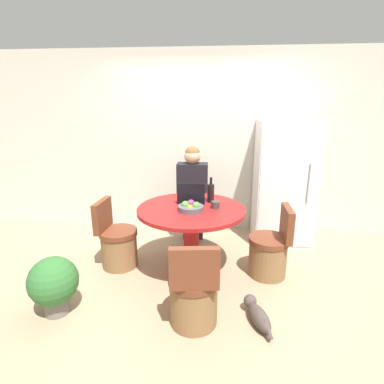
# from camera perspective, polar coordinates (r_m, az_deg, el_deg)

# --- Properties ---
(ground_plane) EXTENTS (12.00, 12.00, 0.00)m
(ground_plane) POSITION_cam_1_polar(r_m,az_deg,el_deg) (3.45, -0.63, -16.03)
(ground_plane) COLOR #9E8466
(wall_back) EXTENTS (7.00, 0.06, 2.60)m
(wall_back) POSITION_cam_1_polar(r_m,az_deg,el_deg) (4.44, 1.23, 9.23)
(wall_back) COLOR beige
(wall_back) RESTS_ON ground_plane
(refrigerator) EXTENTS (0.75, 0.69, 1.66)m
(refrigerator) POSITION_cam_1_polar(r_m,az_deg,el_deg) (4.24, 17.04, 1.70)
(refrigerator) COLOR white
(refrigerator) RESTS_ON ground_plane
(dining_table) EXTENTS (1.18, 1.18, 0.77)m
(dining_table) POSITION_cam_1_polar(r_m,az_deg,el_deg) (3.33, -0.15, -6.20)
(dining_table) COLOR maroon
(dining_table) RESTS_ON ground_plane
(chair_right_side) EXTENTS (0.44, 0.44, 0.80)m
(chair_right_side) POSITION_cam_1_polar(r_m,az_deg,el_deg) (3.48, 14.58, -11.08)
(chair_right_side) COLOR brown
(chair_right_side) RESTS_ON ground_plane
(chair_near_camera) EXTENTS (0.44, 0.45, 0.80)m
(chair_near_camera) POSITION_cam_1_polar(r_m,az_deg,el_deg) (2.70, 0.31, -19.20)
(chair_near_camera) COLOR brown
(chair_near_camera) RESTS_ON ground_plane
(chair_left_side) EXTENTS (0.44, 0.44, 0.80)m
(chair_left_side) POSITION_cam_1_polar(r_m,az_deg,el_deg) (3.67, -14.00, -9.62)
(chair_left_side) COLOR brown
(chair_left_side) RESTS_ON ground_plane
(person_seated) EXTENTS (0.40, 0.37, 1.33)m
(person_seated) POSITION_cam_1_polar(r_m,az_deg,el_deg) (4.04, 0.12, 0.38)
(person_seated) COLOR #2D2D38
(person_seated) RESTS_ON ground_plane
(laptop) EXTENTS (0.31, 0.24, 0.24)m
(laptop) POSITION_cam_1_polar(r_m,az_deg,el_deg) (3.41, -0.20, -1.21)
(laptop) COLOR #141947
(laptop) RESTS_ON dining_table
(fruit_bowl) EXTENTS (0.27, 0.27, 0.10)m
(fruit_bowl) POSITION_cam_1_polar(r_m,az_deg,el_deg) (3.16, -0.25, -2.90)
(fruit_bowl) COLOR #4C4C56
(fruit_bowl) RESTS_ON dining_table
(coffee_cup) EXTENTS (0.09, 0.09, 0.08)m
(coffee_cup) POSITION_cam_1_polar(r_m,az_deg,el_deg) (3.24, 4.45, -2.45)
(coffee_cup) COLOR #383333
(coffee_cup) RESTS_ON dining_table
(bottle) EXTENTS (0.08, 0.08, 0.29)m
(bottle) POSITION_cam_1_polar(r_m,az_deg,el_deg) (3.43, 3.59, -0.10)
(bottle) COLOR black
(bottle) RESTS_ON dining_table
(cat) EXTENTS (0.24, 0.47, 0.16)m
(cat) POSITION_cam_1_polar(r_m,az_deg,el_deg) (2.88, 12.40, -21.85)
(cat) COLOR #473D38
(cat) RESTS_ON ground_plane
(potted_plant) EXTENTS (0.44, 0.44, 0.55)m
(potted_plant) POSITION_cam_1_polar(r_m,az_deg,el_deg) (3.06, -24.87, -15.43)
(potted_plant) COLOR slate
(potted_plant) RESTS_ON ground_plane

